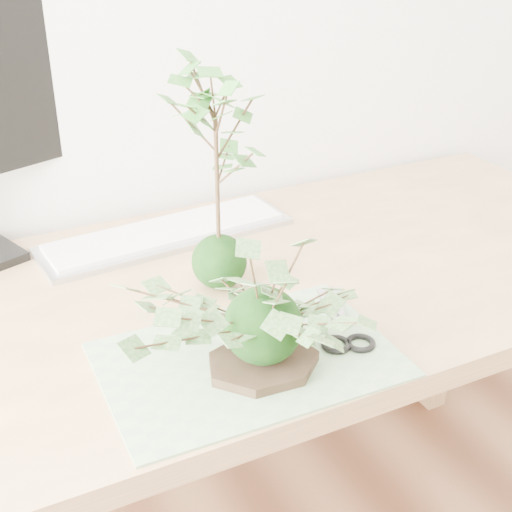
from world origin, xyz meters
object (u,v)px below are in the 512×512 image
object	(u,v)px
desk	(244,326)
ivy_kokedama	(263,293)
maple_kokedama	(216,131)
keyboard	(166,234)

from	to	relation	value
desk	ivy_kokedama	world-z (taller)	ivy_kokedama
maple_kokedama	ivy_kokedama	bearing A→B (deg)	-99.62
ivy_kokedama	maple_kokedama	world-z (taller)	maple_kokedama
keyboard	maple_kokedama	bearing A→B (deg)	-89.74
maple_kokedama	keyboard	xyz separation A→B (m)	(-0.02, 0.21, -0.26)
keyboard	ivy_kokedama	bearing A→B (deg)	-97.47
desk	maple_kokedama	bearing A→B (deg)	165.63
ivy_kokedama	keyboard	xyz separation A→B (m)	(0.02, 0.46, -0.12)
maple_kokedama	keyboard	size ratio (longest dim) A/B	0.78
desk	ivy_kokedama	xyz separation A→B (m)	(-0.08, -0.23, 0.21)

